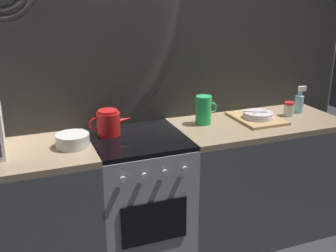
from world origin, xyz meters
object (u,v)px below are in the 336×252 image
at_px(spray_bottle, 299,102).
at_px(pitcher, 204,110).
at_px(mixing_bowl, 73,140).
at_px(dish_pile, 257,117).
at_px(stove_unit, 140,200).
at_px(kettle, 109,123).
at_px(spice_jar, 289,109).

bearing_deg(spray_bottle, pitcher, 178.85).
height_order(mixing_bowl, dish_pile, mixing_bowl).
bearing_deg(stove_unit, spray_bottle, 3.46).
bearing_deg(stove_unit, kettle, 144.30).
bearing_deg(pitcher, spray_bottle, -1.15).
bearing_deg(mixing_bowl, spice_jar, 1.88).
bearing_deg(spray_bottle, mixing_bowl, -176.88).
relative_size(kettle, spray_bottle, 1.40).
bearing_deg(kettle, pitcher, -1.75).
bearing_deg(spray_bottle, stove_unit, -176.54).
bearing_deg(pitcher, mixing_bowl, -173.22).
distance_m(kettle, spice_jar, 1.35).
bearing_deg(spice_jar, stove_unit, -178.17).
xyz_separation_m(pitcher, spice_jar, (0.67, -0.06, -0.05)).
xyz_separation_m(mixing_bowl, spice_jar, (1.60, 0.05, 0.01)).
distance_m(pitcher, spray_bottle, 0.80).
xyz_separation_m(pitcher, dish_pile, (0.40, -0.06, -0.08)).
height_order(dish_pile, spice_jar, spice_jar).
height_order(kettle, spray_bottle, spray_bottle).
relative_size(dish_pile, spice_jar, 3.81).
xyz_separation_m(stove_unit, kettle, (-0.16, 0.12, 0.53)).
xyz_separation_m(dish_pile, spray_bottle, (0.40, 0.05, 0.06)).
distance_m(mixing_bowl, spray_bottle, 1.72).
distance_m(spice_jar, spray_bottle, 0.13).
bearing_deg(dish_pile, spray_bottle, 6.72).
bearing_deg(spice_jar, spray_bottle, 18.47).
distance_m(mixing_bowl, pitcher, 0.93).
height_order(stove_unit, spray_bottle, spray_bottle).
bearing_deg(spray_bottle, kettle, 178.58).
bearing_deg(kettle, stove_unit, -35.70).
relative_size(spice_jar, spray_bottle, 0.52).
bearing_deg(spice_jar, kettle, 176.69).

